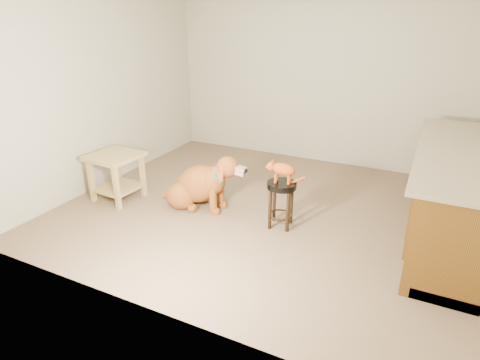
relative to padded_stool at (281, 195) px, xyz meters
The scene contains 8 objects.
floor 0.58m from the padded_stool, 141.33° to the left, with size 4.50×4.00×0.01m, color brown.
room_shell 1.38m from the padded_stool, 141.33° to the left, with size 4.54×4.04×2.62m.
cabinet_run 1.70m from the padded_stool, 19.84° to the left, with size 0.70×2.56×0.94m.
padded_stool is the anchor object (origin of this frame).
wood_stool 1.74m from the padded_stool, 30.20° to the left, with size 0.48×0.48×0.82m.
side_table 2.09m from the padded_stool, behind, with size 0.61×0.61×0.59m.
golden_retriever 1.04m from the padded_stool, behind, with size 1.18×0.58×0.74m.
tabby_kitten 0.29m from the padded_stool, behind, with size 0.41×0.20×0.26m.
Camera 1 is at (1.66, -3.96, 2.17)m, focal length 30.00 mm.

